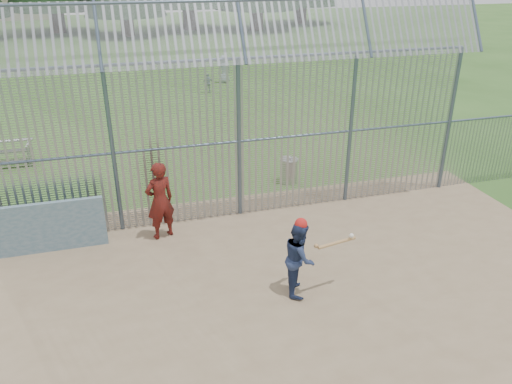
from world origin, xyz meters
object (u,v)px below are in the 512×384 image
object	(u,v)px
onlooker	(160,201)
trash_can	(289,170)
dugout_wall	(48,227)
batter	(299,258)

from	to	relation	value
onlooker	trash_can	world-z (taller)	onlooker
dugout_wall	batter	world-z (taller)	batter
dugout_wall	onlooker	size ratio (longest dim) A/B	1.32
trash_can	dugout_wall	bearing A→B (deg)	-161.40
batter	trash_can	xyz separation A→B (m)	(1.63, 5.19, -0.41)
dugout_wall	trash_can	xyz separation A→B (m)	(6.51, 2.19, -0.24)
onlooker	batter	bearing A→B (deg)	108.84
dugout_wall	trash_can	distance (m)	6.87
dugout_wall	trash_can	size ratio (longest dim) A/B	3.05
dugout_wall	batter	bearing A→B (deg)	-31.55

